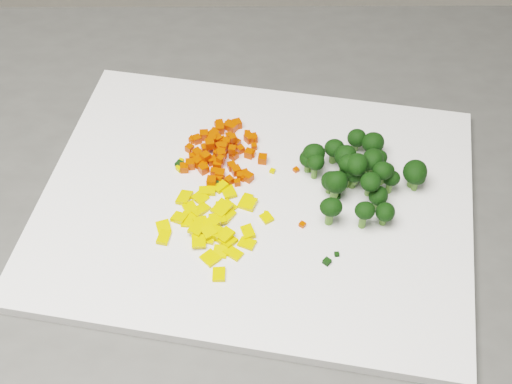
# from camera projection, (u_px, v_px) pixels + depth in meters

# --- Properties ---
(cutting_board) EXTENTS (0.46, 0.37, 0.01)m
(cutting_board) POSITION_uv_depth(u_px,v_px,m) (256.00, 202.00, 0.74)
(cutting_board) COLOR white
(cutting_board) RESTS_ON counter_block
(carrot_pile) EXTENTS (0.10, 0.10, 0.03)m
(carrot_pile) POSITION_uv_depth(u_px,v_px,m) (220.00, 147.00, 0.77)
(carrot_pile) COLOR red
(carrot_pile) RESTS_ON cutting_board
(pepper_pile) EXTENTS (0.11, 0.11, 0.02)m
(pepper_pile) POSITION_uv_depth(u_px,v_px,m) (213.00, 225.00, 0.70)
(pepper_pile) COLOR #E7B40C
(pepper_pile) RESTS_ON cutting_board
(broccoli_pile) EXTENTS (0.12, 0.12, 0.05)m
(broccoli_pile) POSITION_uv_depth(u_px,v_px,m) (361.00, 170.00, 0.72)
(broccoli_pile) COLOR black
(broccoli_pile) RESTS_ON cutting_board
(carrot_cube_0) EXTENTS (0.01, 0.01, 0.01)m
(carrot_cube_0) POSITION_uv_depth(u_px,v_px,m) (224.00, 147.00, 0.77)
(carrot_cube_0) COLOR red
(carrot_cube_0) RESTS_ON carrot_pile
(carrot_cube_1) EXTENTS (0.01, 0.01, 0.01)m
(carrot_cube_1) POSITION_uv_depth(u_px,v_px,m) (203.00, 166.00, 0.76)
(carrot_cube_1) COLOR red
(carrot_cube_1) RESTS_ON carrot_pile
(carrot_cube_2) EXTENTS (0.01, 0.01, 0.01)m
(carrot_cube_2) POSITION_uv_depth(u_px,v_px,m) (248.00, 177.00, 0.75)
(carrot_cube_2) COLOR red
(carrot_cube_2) RESTS_ON carrot_pile
(carrot_cube_3) EXTENTS (0.01, 0.01, 0.01)m
(carrot_cube_3) POSITION_uv_depth(u_px,v_px,m) (220.00, 178.00, 0.75)
(carrot_cube_3) COLOR red
(carrot_cube_3) RESTS_ON carrot_pile
(carrot_cube_4) EXTENTS (0.01, 0.01, 0.01)m
(carrot_cube_4) POSITION_uv_depth(u_px,v_px,m) (252.00, 154.00, 0.77)
(carrot_cube_4) COLOR red
(carrot_cube_4) RESTS_ON carrot_pile
(carrot_cube_5) EXTENTS (0.01, 0.01, 0.01)m
(carrot_cube_5) POSITION_uv_depth(u_px,v_px,m) (212.00, 139.00, 0.78)
(carrot_cube_5) COLOR red
(carrot_cube_5) RESTS_ON carrot_pile
(carrot_cube_6) EXTENTS (0.01, 0.01, 0.01)m
(carrot_cube_6) POSITION_uv_depth(u_px,v_px,m) (219.00, 146.00, 0.77)
(carrot_cube_6) COLOR red
(carrot_cube_6) RESTS_ON carrot_pile
(carrot_cube_7) EXTENTS (0.01, 0.01, 0.01)m
(carrot_cube_7) POSITION_uv_depth(u_px,v_px,m) (234.00, 155.00, 0.77)
(carrot_cube_7) COLOR red
(carrot_cube_7) RESTS_ON carrot_pile
(carrot_cube_8) EXTENTS (0.01, 0.01, 0.01)m
(carrot_cube_8) POSITION_uv_depth(u_px,v_px,m) (217.00, 178.00, 0.75)
(carrot_cube_8) COLOR red
(carrot_cube_8) RESTS_ON carrot_pile
(carrot_cube_9) EXTENTS (0.01, 0.01, 0.01)m
(carrot_cube_9) POSITION_uv_depth(u_px,v_px,m) (233.00, 138.00, 0.79)
(carrot_cube_9) COLOR red
(carrot_cube_9) RESTS_ON carrot_pile
(carrot_cube_10) EXTENTS (0.01, 0.01, 0.01)m
(carrot_cube_10) POSITION_uv_depth(u_px,v_px,m) (229.00, 124.00, 0.80)
(carrot_cube_10) COLOR red
(carrot_cube_10) RESTS_ON carrot_pile
(carrot_cube_11) EXTENTS (0.01, 0.01, 0.01)m
(carrot_cube_11) POSITION_uv_depth(u_px,v_px,m) (237.00, 183.00, 0.74)
(carrot_cube_11) COLOR red
(carrot_cube_11) RESTS_ON carrot_pile
(carrot_cube_12) EXTENTS (0.01, 0.01, 0.01)m
(carrot_cube_12) POSITION_uv_depth(u_px,v_px,m) (215.00, 131.00, 0.80)
(carrot_cube_12) COLOR red
(carrot_cube_12) RESTS_ON carrot_pile
(carrot_cube_13) EXTENTS (0.01, 0.01, 0.01)m
(carrot_cube_13) POSITION_uv_depth(u_px,v_px,m) (220.00, 129.00, 0.80)
(carrot_cube_13) COLOR red
(carrot_cube_13) RESTS_ON carrot_pile
(carrot_cube_14) EXTENTS (0.01, 0.01, 0.01)m
(carrot_cube_14) POSITION_uv_depth(u_px,v_px,m) (228.00, 126.00, 0.80)
(carrot_cube_14) COLOR red
(carrot_cube_14) RESTS_ON carrot_pile
(carrot_cube_15) EXTENTS (0.01, 0.01, 0.01)m
(carrot_cube_15) POSITION_uv_depth(u_px,v_px,m) (201.00, 159.00, 0.77)
(carrot_cube_15) COLOR red
(carrot_cube_15) RESTS_ON carrot_pile
(carrot_cube_16) EXTENTS (0.01, 0.01, 0.01)m
(carrot_cube_16) POSITION_uv_depth(u_px,v_px,m) (224.00, 151.00, 0.78)
(carrot_cube_16) COLOR red
(carrot_cube_16) RESTS_ON carrot_pile
(carrot_cube_17) EXTENTS (0.01, 0.01, 0.01)m
(carrot_cube_17) POSITION_uv_depth(u_px,v_px,m) (253.00, 139.00, 0.79)
(carrot_cube_17) COLOR red
(carrot_cube_17) RESTS_ON carrot_pile
(carrot_cube_18) EXTENTS (0.01, 0.01, 0.01)m
(carrot_cube_18) POSITION_uv_depth(u_px,v_px,m) (236.00, 143.00, 0.78)
(carrot_cube_18) COLOR red
(carrot_cube_18) RESTS_ON carrot_pile
(carrot_cube_19) EXTENTS (0.01, 0.01, 0.01)m
(carrot_cube_19) POSITION_uv_depth(u_px,v_px,m) (232.00, 128.00, 0.80)
(carrot_cube_19) COLOR red
(carrot_cube_19) RESTS_ON carrot_pile
(carrot_cube_20) EXTENTS (0.01, 0.01, 0.01)m
(carrot_cube_20) POSITION_uv_depth(u_px,v_px,m) (227.00, 142.00, 0.77)
(carrot_cube_20) COLOR red
(carrot_cube_20) RESTS_ON carrot_pile
(carrot_cube_21) EXTENTS (0.01, 0.01, 0.01)m
(carrot_cube_21) POSITION_uv_depth(u_px,v_px,m) (221.00, 154.00, 0.76)
(carrot_cube_21) COLOR red
(carrot_cube_21) RESTS_ON carrot_pile
(carrot_cube_22) EXTENTS (0.01, 0.01, 0.01)m
(carrot_cube_22) POSITION_uv_depth(u_px,v_px,m) (190.00, 148.00, 0.78)
(carrot_cube_22) COLOR red
(carrot_cube_22) RESTS_ON carrot_pile
(carrot_cube_23) EXTENTS (0.01, 0.01, 0.01)m
(carrot_cube_23) POSITION_uv_depth(u_px,v_px,m) (242.00, 177.00, 0.75)
(carrot_cube_23) COLOR red
(carrot_cube_23) RESTS_ON carrot_pile
(carrot_cube_24) EXTENTS (0.01, 0.01, 0.01)m
(carrot_cube_24) POSITION_uv_depth(u_px,v_px,m) (192.00, 157.00, 0.77)
(carrot_cube_24) COLOR red
(carrot_cube_24) RESTS_ON carrot_pile
(carrot_cube_25) EXTENTS (0.01, 0.01, 0.01)m
(carrot_cube_25) POSITION_uv_depth(u_px,v_px,m) (237.00, 124.00, 0.80)
(carrot_cube_25) COLOR red
(carrot_cube_25) RESTS_ON carrot_pile
(carrot_cube_26) EXTENTS (0.01, 0.01, 0.01)m
(carrot_cube_26) POSITION_uv_depth(u_px,v_px,m) (204.00, 134.00, 0.79)
(carrot_cube_26) COLOR red
(carrot_cube_26) RESTS_ON carrot_pile
(carrot_cube_27) EXTENTS (0.01, 0.01, 0.01)m
(carrot_cube_27) POSITION_uv_depth(u_px,v_px,m) (253.00, 138.00, 0.79)
(carrot_cube_27) COLOR red
(carrot_cube_27) RESTS_ON carrot_pile
(carrot_cube_28) EXTENTS (0.01, 0.01, 0.01)m
(carrot_cube_28) POSITION_uv_depth(u_px,v_px,m) (212.00, 182.00, 0.74)
(carrot_cube_28) COLOR red
(carrot_cube_28) RESTS_ON carrot_pile
(carrot_cube_29) EXTENTS (0.01, 0.01, 0.01)m
(carrot_cube_29) POSITION_uv_depth(u_px,v_px,m) (222.00, 150.00, 0.77)
(carrot_cube_29) COLOR red
(carrot_cube_29) RESTS_ON carrot_pile
(carrot_cube_30) EXTENTS (0.01, 0.01, 0.01)m
(carrot_cube_30) POSITION_uv_depth(u_px,v_px,m) (230.00, 138.00, 0.79)
(carrot_cube_30) COLOR red
(carrot_cube_30) RESTS_ON carrot_pile
(carrot_cube_31) EXTENTS (0.01, 0.01, 0.01)m
(carrot_cube_31) POSITION_uv_depth(u_px,v_px,m) (204.00, 169.00, 0.76)
(carrot_cube_31) COLOR red
(carrot_cube_31) RESTS_ON carrot_pile
(carrot_cube_32) EXTENTS (0.01, 0.01, 0.01)m
(carrot_cube_32) POSITION_uv_depth(u_px,v_px,m) (229.00, 148.00, 0.78)
(carrot_cube_32) COLOR red
(carrot_cube_32) RESTS_ON carrot_pile
(carrot_cube_33) EXTENTS (0.01, 0.01, 0.01)m
(carrot_cube_33) POSITION_uv_depth(u_px,v_px,m) (210.00, 144.00, 0.77)
(carrot_cube_33) COLOR red
(carrot_cube_33) RESTS_ON carrot_pile
(carrot_cube_34) EXTENTS (0.01, 0.01, 0.01)m
(carrot_cube_34) POSITION_uv_depth(u_px,v_px,m) (204.00, 135.00, 0.79)
(carrot_cube_34) COLOR red
(carrot_cube_34) RESTS_ON carrot_pile
(carrot_cube_35) EXTENTS (0.01, 0.01, 0.01)m
(carrot_cube_35) POSITION_uv_depth(u_px,v_px,m) (249.00, 138.00, 0.79)
(carrot_cube_35) COLOR red
(carrot_cube_35) RESTS_ON carrot_pile
(carrot_cube_36) EXTENTS (0.01, 0.01, 0.01)m
(carrot_cube_36) POSITION_uv_depth(u_px,v_px,m) (194.00, 140.00, 0.79)
(carrot_cube_36) COLOR red
(carrot_cube_36) RESTS_ON carrot_pile
(carrot_cube_37) EXTENTS (0.01, 0.01, 0.01)m
(carrot_cube_37) POSITION_uv_depth(u_px,v_px,m) (229.00, 180.00, 0.75)
(carrot_cube_37) COLOR red
(carrot_cube_37) RESTS_ON carrot_pile
(carrot_cube_38) EXTENTS (0.01, 0.01, 0.01)m
(carrot_cube_38) POSITION_uv_depth(u_px,v_px,m) (205.00, 157.00, 0.76)
(carrot_cube_38) COLOR red
(carrot_cube_38) RESTS_ON carrot_pile
(carrot_cube_39) EXTENTS (0.01, 0.01, 0.01)m
(carrot_cube_39) POSITION_uv_depth(u_px,v_px,m) (232.00, 138.00, 0.77)
(carrot_cube_39) COLOR red
(carrot_cube_39) RESTS_ON carrot_pile
(carrot_cube_40) EXTENTS (0.01, 0.01, 0.01)m
(carrot_cube_40) POSITION_uv_depth(u_px,v_px,m) (215.00, 137.00, 0.78)
(carrot_cube_40) COLOR red
(carrot_cube_40) RESTS_ON carrot_pile
(carrot_cube_41) EXTENTS (0.01, 0.01, 0.01)m
(carrot_cube_41) POSITION_uv_depth(u_px,v_px,m) (214.00, 172.00, 0.75)
(carrot_cube_41) COLOR red
(carrot_cube_41) RESTS_ON carrot_pile
(carrot_cube_42) EXTENTS (0.01, 0.01, 0.01)m
(carrot_cube_42) POSITION_uv_depth(u_px,v_px,m) (210.00, 141.00, 0.79)
(carrot_cube_42) COLOR red
(carrot_cube_42) RESTS_ON carrot_pile
(carrot_cube_43) EXTENTS (0.01, 0.01, 0.01)m
(carrot_cube_43) POSITION_uv_depth(u_px,v_px,m) (247.00, 134.00, 0.79)
(carrot_cube_43) COLOR red
(carrot_cube_43) RESTS_ON carrot_pile
(carrot_cube_44) EXTENTS (0.01, 0.01, 0.01)m
(carrot_cube_44) POSITION_uv_depth(u_px,v_px,m) (249.00, 154.00, 0.77)
(carrot_cube_44) COLOR red
(carrot_cube_44) RESTS_ON carrot_pile
(carrot_cube_45) EXTENTS (0.01, 0.01, 0.01)m
(carrot_cube_45) POSITION_uv_depth(u_px,v_px,m) (212.00, 161.00, 0.76)
(carrot_cube_45) COLOR red
(carrot_cube_45) RESTS_ON carrot_pile
(carrot_cube_46) EXTENTS (0.01, 0.01, 0.01)m
(carrot_cube_46) POSITION_uv_depth(u_px,v_px,m) (197.00, 139.00, 0.79)
(carrot_cube_46) COLOR red
(carrot_cube_46) RESTS_ON carrot_pile
(carrot_cube_47) EXTENTS (0.01, 0.01, 0.01)m
(carrot_cube_47) POSITION_uv_depth(u_px,v_px,m) (221.00, 155.00, 0.77)
(carrot_cube_47) COLOR red
(carrot_cube_47) RESTS_ON carrot_pile
(carrot_cube_48) EXTENTS (0.01, 0.01, 0.01)m
(carrot_cube_48) POSITION_uv_depth(u_px,v_px,m) (218.00, 139.00, 0.78)
(carrot_cube_48) COLOR red
(carrot_cube_48) RESTS_ON carrot_pile
(carrot_cube_49) EXTENTS (0.01, 0.01, 0.01)m
(carrot_cube_49) POSITION_uv_depth(u_px,v_px,m) (254.00, 146.00, 0.78)
(carrot_cube_49) COLOR red
(carrot_cube_49) RESTS_ON carrot_pile
(carrot_cube_50) EXTENTS (0.01, 0.01, 0.01)m
(carrot_cube_50) POSITION_uv_depth(u_px,v_px,m) (245.00, 173.00, 0.75)
(carrot_cube_50) COLOR red
(carrot_cube_50) RESTS_ON carrot_pile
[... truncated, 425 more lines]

